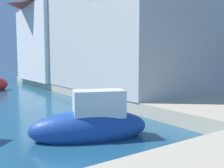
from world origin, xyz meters
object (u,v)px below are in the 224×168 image
(waterfront_building_annex, at_px, (65,38))
(quayside_tree, at_px, (98,50))
(waterfront_building_far, at_px, (67,34))
(waterfront_building_main, at_px, (124,20))
(moored_boat_1, at_px, (91,124))

(waterfront_building_annex, bearing_deg, quayside_tree, -58.26)
(waterfront_building_far, relative_size, quayside_tree, 2.52)
(waterfront_building_annex, bearing_deg, waterfront_building_far, -90.00)
(waterfront_building_main, xyz_separation_m, waterfront_building_far, (0.00, 8.55, -0.03))
(quayside_tree, bearing_deg, moored_boat_1, -121.70)
(waterfront_building_main, xyz_separation_m, waterfront_building_annex, (0.00, 8.98, -0.36))
(moored_boat_1, relative_size, quayside_tree, 0.94)
(moored_boat_1, height_order, waterfront_building_annex, waterfront_building_annex)
(waterfront_building_annex, relative_size, quayside_tree, 2.28)
(moored_boat_1, xyz_separation_m, waterfront_building_main, (5.94, 6.39, 4.24))
(waterfront_building_annex, xyz_separation_m, waterfront_building_far, (0.00, -0.43, 0.33))
(waterfront_building_annex, relative_size, waterfront_building_far, 0.90)
(moored_boat_1, height_order, waterfront_building_far, waterfront_building_far)
(waterfront_building_annex, height_order, quayside_tree, waterfront_building_annex)
(moored_boat_1, relative_size, waterfront_building_main, 0.33)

